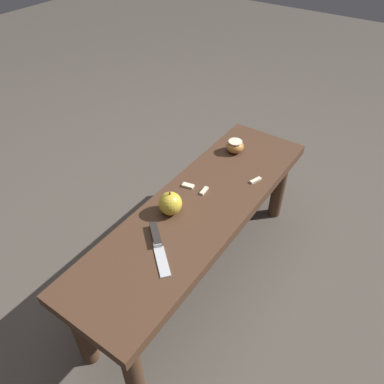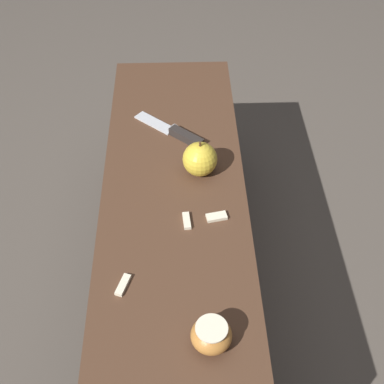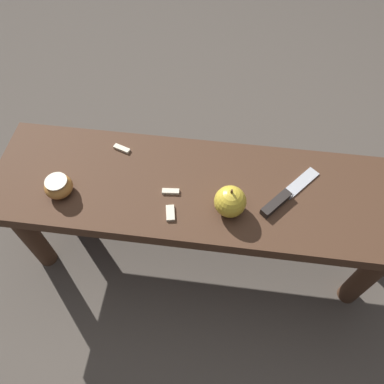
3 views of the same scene
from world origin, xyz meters
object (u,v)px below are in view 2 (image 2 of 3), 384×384
Objects in this scene: wooden_bench at (175,218)px; knife at (178,133)px; apple_cut at (211,335)px; apple_whole at (200,159)px.

wooden_bench is 0.24m from knife.
apple_cut reaches higher than wooden_bench.
wooden_bench is 0.15m from apple_whole.
knife is at bearing 176.86° from wooden_bench.
knife is 2.44× the size of apple_cut.
wooden_bench is 6.30× the size of knife.
knife is 0.15m from apple_whole.
wooden_bench is 15.40× the size of apple_cut.
apple_cut is at bearing 9.97° from wooden_bench.
apple_whole is at bearing -179.84° from apple_cut.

